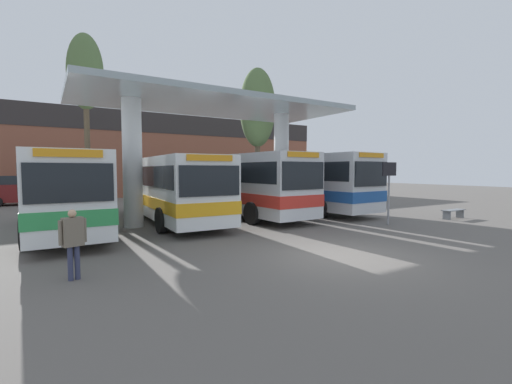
{
  "coord_description": "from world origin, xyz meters",
  "views": [
    {
      "loc": [
        -7.14,
        -7.03,
        2.48
      ],
      "look_at": [
        0.0,
        4.58,
        1.6
      ],
      "focal_mm": 24.0,
      "sensor_mm": 36.0,
      "label": 1
    }
  ],
  "objects_px": {
    "transit_bus_left_bay": "(64,188)",
    "transit_bus_right_bay": "(237,182)",
    "parked_car_street": "(22,191)",
    "poplar_tree_behind_right": "(257,109)",
    "transit_bus_center_bay": "(168,186)",
    "pedestrian_waiting": "(73,237)",
    "poplar_tree_behind_left": "(85,75)",
    "waiting_bench_mid_platform": "(454,212)",
    "transit_bus_far_right_bay": "(295,180)",
    "info_sign_platform": "(389,180)"
  },
  "relations": [
    {
      "from": "transit_bus_far_right_bay",
      "to": "poplar_tree_behind_right",
      "type": "bearing_deg",
      "value": -103.26
    },
    {
      "from": "transit_bus_far_right_bay",
      "to": "waiting_bench_mid_platform",
      "type": "xyz_separation_m",
      "value": [
        4.57,
        -7.23,
        -1.53
      ]
    },
    {
      "from": "poplar_tree_behind_left",
      "to": "parked_car_street",
      "type": "relative_size",
      "value": 2.25
    },
    {
      "from": "transit_bus_center_bay",
      "to": "poplar_tree_behind_left",
      "type": "distance_m",
      "value": 8.71
    },
    {
      "from": "transit_bus_right_bay",
      "to": "poplar_tree_behind_left",
      "type": "xyz_separation_m",
      "value": [
        -6.88,
        5.38,
        6.07
      ]
    },
    {
      "from": "parked_car_street",
      "to": "poplar_tree_behind_right",
      "type": "bearing_deg",
      "value": -19.58
    },
    {
      "from": "transit_bus_left_bay",
      "to": "info_sign_platform",
      "type": "bearing_deg",
      "value": 155.39
    },
    {
      "from": "transit_bus_left_bay",
      "to": "pedestrian_waiting",
      "type": "xyz_separation_m",
      "value": [
        -0.13,
        -7.19,
        -0.76
      ]
    },
    {
      "from": "info_sign_platform",
      "to": "waiting_bench_mid_platform",
      "type": "bearing_deg",
      "value": -6.02
    },
    {
      "from": "poplar_tree_behind_left",
      "to": "waiting_bench_mid_platform",
      "type": "bearing_deg",
      "value": -38.77
    },
    {
      "from": "transit_bus_center_bay",
      "to": "poplar_tree_behind_left",
      "type": "relative_size",
      "value": 1.09
    },
    {
      "from": "transit_bus_left_bay",
      "to": "poplar_tree_behind_left",
      "type": "bearing_deg",
      "value": -103.26
    },
    {
      "from": "transit_bus_center_bay",
      "to": "pedestrian_waiting",
      "type": "xyz_separation_m",
      "value": [
        -4.67,
        -8.04,
        -0.73
      ]
    },
    {
      "from": "pedestrian_waiting",
      "to": "poplar_tree_behind_right",
      "type": "distance_m",
      "value": 20.91
    },
    {
      "from": "transit_bus_left_bay",
      "to": "transit_bus_right_bay",
      "type": "xyz_separation_m",
      "value": [
        8.38,
        0.79,
        0.09
      ]
    },
    {
      "from": "info_sign_platform",
      "to": "poplar_tree_behind_right",
      "type": "height_order",
      "value": "poplar_tree_behind_right"
    },
    {
      "from": "poplar_tree_behind_left",
      "to": "parked_car_street",
      "type": "height_order",
      "value": "poplar_tree_behind_left"
    },
    {
      "from": "info_sign_platform",
      "to": "parked_car_street",
      "type": "relative_size",
      "value": 0.62
    },
    {
      "from": "transit_bus_far_right_bay",
      "to": "poplar_tree_behind_left",
      "type": "relative_size",
      "value": 1.11
    },
    {
      "from": "transit_bus_right_bay",
      "to": "parked_car_street",
      "type": "bearing_deg",
      "value": -53.24
    },
    {
      "from": "info_sign_platform",
      "to": "pedestrian_waiting",
      "type": "height_order",
      "value": "info_sign_platform"
    },
    {
      "from": "waiting_bench_mid_platform",
      "to": "pedestrian_waiting",
      "type": "xyz_separation_m",
      "value": [
        -17.18,
        -0.87,
        0.64
      ]
    },
    {
      "from": "info_sign_platform",
      "to": "poplar_tree_behind_left",
      "type": "distance_m",
      "value": 17.34
    },
    {
      "from": "transit_bus_center_bay",
      "to": "parked_car_street",
      "type": "xyz_separation_m",
      "value": [
        -6.6,
        12.76,
        -0.69
      ]
    },
    {
      "from": "transit_bus_far_right_bay",
      "to": "info_sign_platform",
      "type": "height_order",
      "value": "transit_bus_far_right_bay"
    },
    {
      "from": "poplar_tree_behind_right",
      "to": "parked_car_street",
      "type": "relative_size",
      "value": 2.3
    },
    {
      "from": "waiting_bench_mid_platform",
      "to": "poplar_tree_behind_right",
      "type": "xyz_separation_m",
      "value": [
        -3.38,
        13.52,
        6.91
      ]
    },
    {
      "from": "transit_bus_right_bay",
      "to": "poplar_tree_behind_left",
      "type": "distance_m",
      "value": 10.64
    },
    {
      "from": "transit_bus_center_bay",
      "to": "pedestrian_waiting",
      "type": "height_order",
      "value": "transit_bus_center_bay"
    },
    {
      "from": "transit_bus_left_bay",
      "to": "transit_bus_far_right_bay",
      "type": "relative_size",
      "value": 0.91
    },
    {
      "from": "poplar_tree_behind_right",
      "to": "parked_car_street",
      "type": "distance_m",
      "value": 18.1
    },
    {
      "from": "transit_bus_center_bay",
      "to": "transit_bus_right_bay",
      "type": "bearing_deg",
      "value": -178.92
    },
    {
      "from": "waiting_bench_mid_platform",
      "to": "transit_bus_right_bay",
      "type": "bearing_deg",
      "value": 140.65
    },
    {
      "from": "transit_bus_left_bay",
      "to": "parked_car_street",
      "type": "relative_size",
      "value": 2.28
    },
    {
      "from": "transit_bus_center_bay",
      "to": "waiting_bench_mid_platform",
      "type": "bearing_deg",
      "value": 152.15
    },
    {
      "from": "poplar_tree_behind_left",
      "to": "poplar_tree_behind_right",
      "type": "height_order",
      "value": "poplar_tree_behind_right"
    },
    {
      "from": "waiting_bench_mid_platform",
      "to": "parked_car_street",
      "type": "relative_size",
      "value": 0.34
    },
    {
      "from": "transit_bus_left_bay",
      "to": "transit_bus_right_bay",
      "type": "distance_m",
      "value": 8.42
    },
    {
      "from": "poplar_tree_behind_right",
      "to": "parked_car_street",
      "type": "xyz_separation_m",
      "value": [
        -15.73,
        6.41,
        -6.23
      ]
    },
    {
      "from": "transit_bus_far_right_bay",
      "to": "parked_car_street",
      "type": "height_order",
      "value": "transit_bus_far_right_bay"
    },
    {
      "from": "poplar_tree_behind_right",
      "to": "parked_car_street",
      "type": "height_order",
      "value": "poplar_tree_behind_right"
    },
    {
      "from": "transit_bus_center_bay",
      "to": "poplar_tree_behind_right",
      "type": "height_order",
      "value": "poplar_tree_behind_right"
    },
    {
      "from": "poplar_tree_behind_right",
      "to": "transit_bus_left_bay",
      "type": "bearing_deg",
      "value": -152.21
    },
    {
      "from": "poplar_tree_behind_left",
      "to": "parked_car_street",
      "type": "distance_m",
      "value": 10.73
    },
    {
      "from": "transit_bus_center_bay",
      "to": "pedestrian_waiting",
      "type": "distance_m",
      "value": 9.33
    },
    {
      "from": "transit_bus_far_right_bay",
      "to": "pedestrian_waiting",
      "type": "height_order",
      "value": "transit_bus_far_right_bay"
    },
    {
      "from": "transit_bus_right_bay",
      "to": "pedestrian_waiting",
      "type": "distance_m",
      "value": 11.7
    },
    {
      "from": "info_sign_platform",
      "to": "transit_bus_right_bay",
      "type": "bearing_deg",
      "value": 122.09
    },
    {
      "from": "info_sign_platform",
      "to": "transit_bus_far_right_bay",
      "type": "bearing_deg",
      "value": 90.49
    },
    {
      "from": "info_sign_platform",
      "to": "poplar_tree_behind_right",
      "type": "xyz_separation_m",
      "value": [
        1.13,
        13.05,
        5.23
      ]
    }
  ]
}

